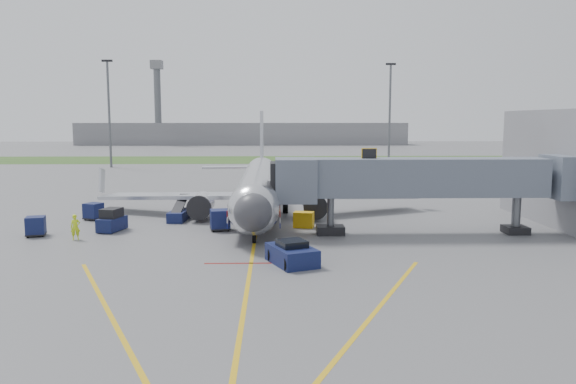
{
  "coord_description": "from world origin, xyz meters",
  "views": [
    {
      "loc": [
        1.48,
        -39.09,
        9.13
      ],
      "look_at": [
        2.64,
        6.84,
        3.2
      ],
      "focal_mm": 35.0,
      "sensor_mm": 36.0,
      "label": 1
    }
  ],
  "objects_px": {
    "airliner": "(259,187)",
    "belt_loader": "(179,214)",
    "ramp_worker": "(75,227)",
    "baggage_tug": "(112,221)",
    "pushback_tug": "(292,254)"
  },
  "relations": [
    {
      "from": "pushback_tug",
      "to": "baggage_tug",
      "type": "height_order",
      "value": "baggage_tug"
    },
    {
      "from": "baggage_tug",
      "to": "ramp_worker",
      "type": "distance_m",
      "value": 3.85
    },
    {
      "from": "ramp_worker",
      "to": "airliner",
      "type": "bearing_deg",
      "value": 21.05
    },
    {
      "from": "belt_loader",
      "to": "ramp_worker",
      "type": "height_order",
      "value": "belt_loader"
    },
    {
      "from": "baggage_tug",
      "to": "belt_loader",
      "type": "height_order",
      "value": "belt_loader"
    },
    {
      "from": "airliner",
      "to": "belt_loader",
      "type": "bearing_deg",
      "value": -153.95
    },
    {
      "from": "airliner",
      "to": "ramp_worker",
      "type": "relative_size",
      "value": 18.16
    },
    {
      "from": "pushback_tug",
      "to": "airliner",
      "type": "bearing_deg",
      "value": 97.62
    },
    {
      "from": "baggage_tug",
      "to": "pushback_tug",
      "type": "bearing_deg",
      "value": -37.3
    },
    {
      "from": "pushback_tug",
      "to": "baggage_tug",
      "type": "xyz_separation_m",
      "value": [
        -14.52,
        11.06,
        0.19
      ]
    },
    {
      "from": "belt_loader",
      "to": "ramp_worker",
      "type": "distance_m",
      "value": 10.54
    },
    {
      "from": "pushback_tug",
      "to": "ramp_worker",
      "type": "height_order",
      "value": "ramp_worker"
    },
    {
      "from": "belt_loader",
      "to": "baggage_tug",
      "type": "bearing_deg",
      "value": -133.85
    },
    {
      "from": "airliner",
      "to": "ramp_worker",
      "type": "xyz_separation_m",
      "value": [
        -13.71,
        -11.81,
        -1.66
      ]
    },
    {
      "from": "baggage_tug",
      "to": "ramp_worker",
      "type": "height_order",
      "value": "ramp_worker"
    }
  ]
}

